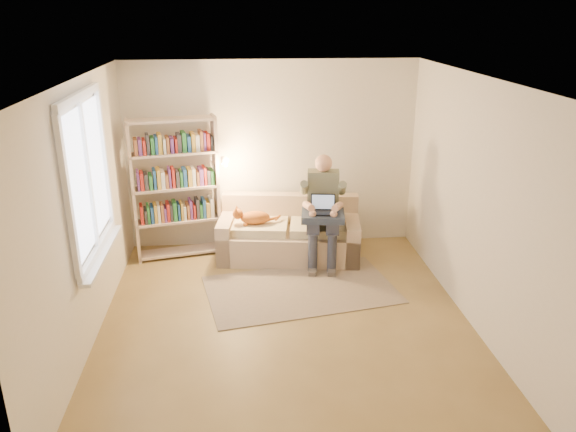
{
  "coord_description": "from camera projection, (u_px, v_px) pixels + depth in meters",
  "views": [
    {
      "loc": [
        -0.46,
        -5.34,
        3.23
      ],
      "look_at": [
        0.11,
        1.0,
        0.86
      ],
      "focal_mm": 35.0,
      "sensor_mm": 36.0,
      "label": 1
    }
  ],
  "objects": [
    {
      "name": "person",
      "position": [
        323.0,
        205.0,
        7.36
      ],
      "size": [
        0.49,
        0.71,
        1.45
      ],
      "rotation": [
        0.0,
        0.0,
        -0.14
      ],
      "color": "slate",
      "rests_on": "sofa"
    },
    {
      "name": "bookshelf",
      "position": [
        175.0,
        182.0,
        7.45
      ],
      "size": [
        1.31,
        0.52,
        1.92
      ],
      "rotation": [
        0.0,
        0.0,
        0.21
      ],
      "color": "beige",
      "rests_on": "floor"
    },
    {
      "name": "ceiling",
      "position": [
        285.0,
        79.0,
        5.25
      ],
      "size": [
        4.0,
        4.5,
        0.02
      ],
      "primitive_type": "cube",
      "color": "white",
      "rests_on": "wall_back"
    },
    {
      "name": "window",
      "position": [
        93.0,
        202.0,
        5.7
      ],
      "size": [
        0.12,
        1.52,
        1.69
      ],
      "color": "white",
      "rests_on": "wall_left"
    },
    {
      "name": "wall_back",
      "position": [
        272.0,
        155.0,
        7.8
      ],
      "size": [
        4.0,
        0.02,
        2.6
      ],
      "primitive_type": "cube",
      "color": "silver",
      "rests_on": "floor"
    },
    {
      "name": "wall_left",
      "position": [
        84.0,
        216.0,
        5.53
      ],
      "size": [
        0.02,
        4.5,
        2.6
      ],
      "primitive_type": "cube",
      "color": "silver",
      "rests_on": "floor"
    },
    {
      "name": "rug",
      "position": [
        301.0,
        289.0,
        6.84
      ],
      "size": [
        2.45,
        1.72,
        0.01
      ],
      "primitive_type": "cube",
      "rotation": [
        0.0,
        0.0,
        0.19
      ],
      "color": "gray",
      "rests_on": "floor"
    },
    {
      "name": "wall_right",
      "position": [
        476.0,
        204.0,
        5.87
      ],
      "size": [
        0.02,
        4.5,
        2.6
      ],
      "primitive_type": "cube",
      "color": "silver",
      "rests_on": "floor"
    },
    {
      "name": "cat",
      "position": [
        255.0,
        217.0,
        7.49
      ],
      "size": [
        0.61,
        0.26,
        0.22
      ],
      "rotation": [
        0.0,
        0.0,
        -0.14
      ],
      "color": "orange",
      "rests_on": "sofa"
    },
    {
      "name": "laptop",
      "position": [
        324.0,
        208.0,
        7.22
      ],
      "size": [
        0.35,
        0.31,
        0.27
      ],
      "rotation": [
        0.0,
        0.0,
        -0.14
      ],
      "color": "black",
      "rests_on": "blanket"
    },
    {
      "name": "blanket",
      "position": [
        324.0,
        216.0,
        7.25
      ],
      "size": [
        0.6,
        0.52,
        0.09
      ],
      "primitive_type": "cube",
      "rotation": [
        0.0,
        0.0,
        -0.14
      ],
      "color": "#273144",
      "rests_on": "person"
    },
    {
      "name": "floor",
      "position": [
        286.0,
        321.0,
        6.15
      ],
      "size": [
        4.5,
        4.5,
        0.0
      ],
      "primitive_type": "plane",
      "color": "olive",
      "rests_on": "ground"
    },
    {
      "name": "wall_front",
      "position": [
        316.0,
        328.0,
        3.6
      ],
      "size": [
        4.0,
        0.02,
        2.6
      ],
      "primitive_type": "cube",
      "color": "silver",
      "rests_on": "floor"
    },
    {
      "name": "sofa",
      "position": [
        289.0,
        236.0,
        7.69
      ],
      "size": [
        1.99,
        1.1,
        0.8
      ],
      "rotation": [
        0.0,
        0.0,
        -0.14
      ],
      "color": "tan",
      "rests_on": "floor"
    }
  ]
}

